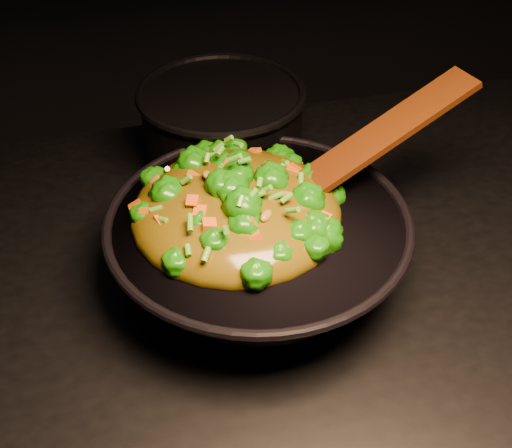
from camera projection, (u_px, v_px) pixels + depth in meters
name	position (u px, v px, depth m)	size (l,w,h in m)	color
wok	(258.00, 251.00, 0.78)	(0.35, 0.35, 0.10)	black
stir_fry	(236.00, 187.00, 0.73)	(0.25, 0.25, 0.09)	#1A6C07
spatula	(362.00, 148.00, 0.77)	(0.32, 0.05, 0.01)	#391907
back_pot	(223.00, 129.00, 0.96)	(0.23, 0.23, 0.13)	black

